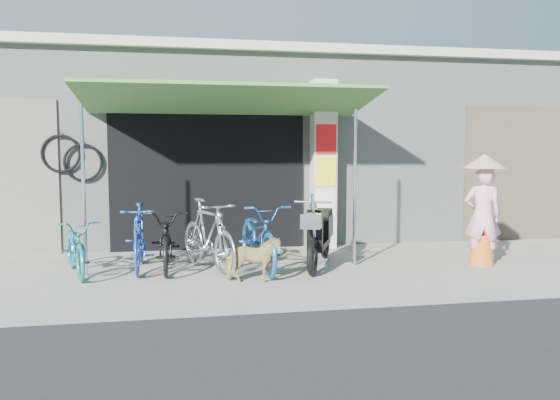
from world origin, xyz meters
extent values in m
plane|color=gray|center=(0.00, 0.00, 0.00)|extent=(80.00, 80.00, 0.00)
cube|color=gray|center=(0.00, 5.10, 1.75)|extent=(12.00, 5.00, 3.50)
cube|color=beige|center=(0.00, 5.10, 3.58)|extent=(12.30, 5.30, 0.16)
cube|color=black|center=(-1.20, 2.58, 1.25)|extent=(3.40, 0.06, 2.50)
cube|color=black|center=(-1.20, 2.59, 0.55)|extent=(3.06, 0.04, 1.10)
torus|color=black|center=(-3.30, 2.54, 1.55)|extent=(0.65, 0.05, 0.65)
cylinder|color=silver|center=(-3.30, 2.56, 1.87)|extent=(0.02, 0.02, 0.12)
torus|color=black|center=(-3.65, 2.54, 1.70)|extent=(0.65, 0.05, 0.65)
cylinder|color=silver|center=(-3.65, 2.56, 2.02)|extent=(0.02, 0.02, 0.12)
cube|color=beige|center=(0.85, 2.45, 1.50)|extent=(0.42, 0.42, 3.00)
cube|color=red|center=(0.85, 2.23, 1.95)|extent=(0.36, 0.02, 0.52)
cube|color=#FAF41B|center=(0.85, 2.23, 1.38)|extent=(0.36, 0.02, 0.52)
cube|color=white|center=(0.85, 2.23, 0.82)|extent=(0.36, 0.02, 0.50)
cube|color=#3E7132|center=(-0.90, 1.65, 2.55)|extent=(4.60, 1.88, 0.35)
cylinder|color=silver|center=(-3.00, 0.75, 1.18)|extent=(0.05, 0.05, 2.36)
cylinder|color=silver|center=(0.90, 0.75, 1.18)|extent=(0.05, 0.05, 2.36)
cube|color=brown|center=(5.00, 2.59, 1.30)|extent=(2.60, 0.06, 2.60)
imported|color=#1B757C|center=(-3.14, 0.84, 0.40)|extent=(0.96, 1.61, 0.80)
imported|color=#214197|center=(-2.29, 1.02, 0.48)|extent=(0.48, 1.62, 0.97)
imported|color=black|center=(-1.89, 0.98, 0.45)|extent=(0.63, 1.73, 0.90)
imported|color=#B7B7BC|center=(-1.30, 0.72, 0.53)|extent=(1.10, 1.82, 1.06)
imported|color=navy|center=(-0.57, 0.72, 0.50)|extent=(0.87, 1.95, 0.99)
imported|color=#946B4E|center=(-0.75, -0.06, 0.31)|extent=(0.77, 0.43, 0.62)
torus|color=black|center=(0.11, 0.17, 0.27)|extent=(0.29, 0.53, 0.54)
torus|color=black|center=(0.62, 1.39, 0.27)|extent=(0.29, 0.53, 0.54)
cube|color=black|center=(0.36, 0.78, 0.35)|extent=(0.58, 0.98, 0.10)
cube|color=black|center=(0.50, 1.11, 0.57)|extent=(0.46, 0.62, 0.35)
cube|color=black|center=(0.50, 1.11, 0.78)|extent=(0.44, 0.61, 0.09)
cube|color=black|center=(0.19, 0.36, 0.63)|extent=(0.25, 0.18, 0.57)
cylinder|color=silver|center=(0.12, 0.20, 1.04)|extent=(0.50, 0.23, 0.03)
cube|color=silver|center=(0.05, 0.03, 0.79)|extent=(0.32, 0.29, 0.20)
imported|color=pink|center=(2.83, 0.44, 0.76)|extent=(0.63, 0.51, 1.52)
cone|color=#C9581C|center=(2.83, 0.44, 0.23)|extent=(0.38, 0.38, 0.46)
cone|color=tan|center=(2.83, 0.44, 1.59)|extent=(0.64, 0.64, 0.22)
camera|label=1|loc=(-1.67, -7.11, 1.72)|focal=35.00mm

